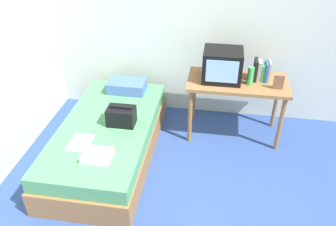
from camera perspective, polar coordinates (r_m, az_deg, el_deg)
ground_plane at (r=3.39m, az=2.27°, el=-17.34°), size 8.00×8.00×0.00m
wall_back at (r=4.35m, az=6.05°, el=15.47°), size 5.20×0.10×2.60m
bed at (r=3.97m, az=-9.90°, el=-4.40°), size 1.00×2.00×0.45m
desk at (r=4.12m, az=11.40°, el=4.12°), size 1.16×0.60×0.75m
tv at (r=3.99m, az=9.03°, el=7.87°), size 0.44×0.39×0.36m
water_bottle at (r=3.98m, az=13.54°, el=6.03°), size 0.07×0.07×0.21m
book_row at (r=4.11m, az=15.28°, el=6.79°), size 0.18×0.17×0.25m
picture_frame at (r=3.97m, az=17.92°, el=4.87°), size 0.11×0.02×0.17m
pillow at (r=4.39m, az=-6.82°, el=4.45°), size 0.46×0.29×0.14m
handbag at (r=3.75m, az=-7.77°, el=-0.50°), size 0.30×0.20×0.23m
magazine at (r=3.61m, az=-14.40°, el=-4.78°), size 0.21×0.29×0.01m
remote_dark at (r=3.41m, az=-11.34°, el=-6.69°), size 0.04×0.16×0.02m
folded_towel at (r=3.37m, az=-11.70°, el=-6.93°), size 0.28×0.22×0.06m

